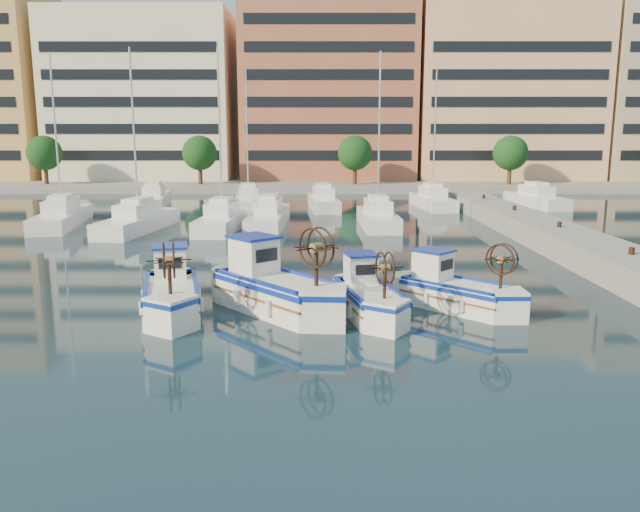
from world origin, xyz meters
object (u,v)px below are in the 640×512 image
Objects in this scene: fishing_boat_b at (275,286)px; fishing_boat_c at (368,295)px; fishing_boat_d at (455,289)px; fishing_boat_a at (171,291)px.

fishing_boat_c is at bearing -50.00° from fishing_boat_b.
fishing_boat_d is (3.13, 0.79, 0.01)m from fishing_boat_c.
fishing_boat_c is (3.23, -0.48, -0.19)m from fishing_boat_b.
fishing_boat_a is at bearing 165.06° from fishing_boat_c.
fishing_boat_a reaches higher than fishing_boat_d.
fishing_boat_a is 9.95m from fishing_boat_d.
fishing_boat_c is at bearing -15.51° from fishing_boat_a.
fishing_boat_b is at bearing 137.48° from fishing_boat_d.
fishing_boat_b is 3.27m from fishing_boat_c.
fishing_boat_d is (6.36, 0.31, -0.18)m from fishing_boat_b.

